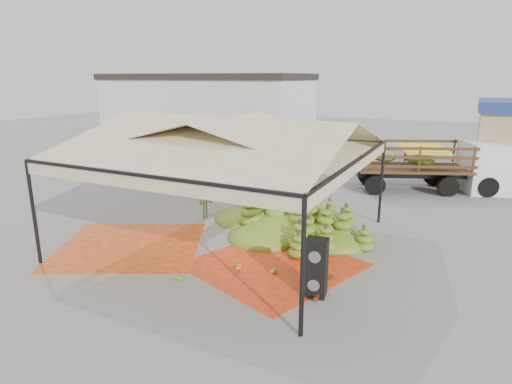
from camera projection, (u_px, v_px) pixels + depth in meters
The scene contains 17 objects.
ground at pixel (230, 240), 14.05m from camera, with size 90.00×90.00×0.00m, color slate.
canopy_tent at pixel (228, 140), 13.19m from camera, with size 8.10×8.10×4.00m.
building_white at pixel (206, 114), 29.75m from camera, with size 14.30×6.30×5.40m.
tarp_left at pixel (130, 245), 13.57m from camera, with size 4.29×4.09×0.01m, color orange.
tarp_right at pixel (274, 265), 12.19m from camera, with size 3.94×4.13×0.01m, color #D95514.
banana_heap at pixel (290, 213), 14.71m from camera, with size 6.20×5.09×1.33m, color #537318.
hand_yellow_a at pixel (270, 269), 11.70m from camera, with size 0.47×0.38×0.21m, color gold.
hand_yellow_b at pixel (234, 266), 11.85m from camera, with size 0.48×0.39×0.22m, color gold.
hand_red_a at pixel (328, 274), 11.41m from camera, with size 0.38×0.31×0.17m, color #562413.
hand_red_b at pixel (311, 296), 10.22m from camera, with size 0.50×0.41×0.23m, color #581E14.
hand_green at pixel (178, 276), 11.30m from camera, with size 0.42×0.35×0.19m, color #56811B.
hanging_bunches at pixel (210, 159), 13.83m from camera, with size 3.24×0.24×0.20m.
speaker_stack at pixel (316, 267), 10.33m from camera, with size 0.59×0.53×1.46m.
banana_leaves at pixel (211, 216), 16.51m from camera, with size 0.96×1.36×3.70m, color #356F1D, non-canonical shape.
vendor at pixel (305, 196), 16.46m from camera, with size 0.55×0.36×1.51m, color gray.
truck_left at pixel (245, 155), 21.44m from camera, with size 7.03×4.40×2.28m.
truck_right at pixel (436, 161), 19.86m from camera, with size 7.10×4.71×2.31m.
Camera 1 is at (6.67, -11.37, 5.18)m, focal length 30.00 mm.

